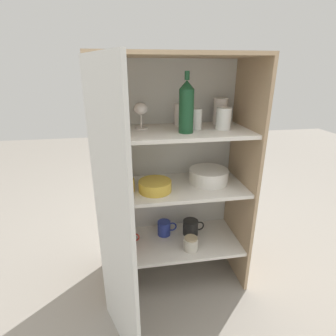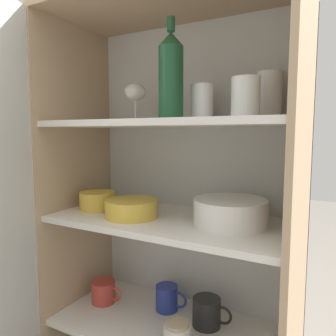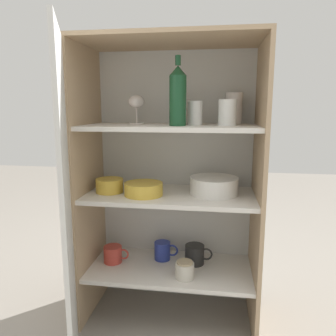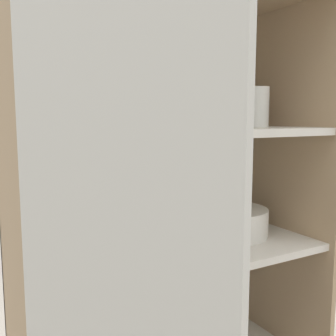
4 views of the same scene
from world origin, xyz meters
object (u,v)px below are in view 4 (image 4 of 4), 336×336
at_px(plate_stack_white, 230,222).
at_px(mixing_bowl_large, 142,248).
at_px(wine_bottle, 202,76).
at_px(serving_bowl_small, 69,255).

relative_size(plate_stack_white, mixing_bowl_large, 1.26).
xyz_separation_m(wine_bottle, plate_stack_white, (0.16, 0.08, -0.41)).
bearing_deg(plate_stack_white, serving_bowl_small, -175.80).
bearing_deg(serving_bowl_small, plate_stack_white, 4.20).
height_order(wine_bottle, serving_bowl_small, wine_bottle).
bearing_deg(serving_bowl_small, wine_bottle, -7.87).
bearing_deg(serving_bowl_small, mixing_bowl_large, -9.43).
bearing_deg(wine_bottle, plate_stack_white, 26.88).
relative_size(wine_bottle, serving_bowl_small, 2.25).
bearing_deg(wine_bottle, mixing_bowl_large, 173.84).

